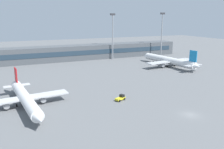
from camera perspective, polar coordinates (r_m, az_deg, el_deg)
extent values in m
plane|color=slate|center=(99.79, 2.84, -1.38)|extent=(400.00, 400.00, 0.00)
cube|color=#4C5156|center=(150.95, -7.00, 5.40)|extent=(130.47, 12.00, 9.00)
cube|color=#263847|center=(145.17, -6.29, 5.27)|extent=(123.94, 0.16, 2.80)
cylinder|color=white|center=(73.80, -20.27, -5.36)|extent=(6.64, 31.20, 3.28)
cone|color=white|center=(58.15, -17.15, -10.24)|extent=(3.49, 3.92, 3.11)
cone|color=white|center=(89.78, -22.24, -2.22)|extent=(2.64, 3.51, 2.29)
cube|color=red|center=(86.33, -22.22, -0.08)|extent=(0.72, 3.80, 4.74)
cube|color=silver|center=(87.49, -22.02, -2.48)|extent=(8.83, 3.34, 0.21)
cube|color=silver|center=(74.69, -20.38, -5.35)|extent=(26.15, 6.93, 0.43)
cylinder|color=gray|center=(74.49, -24.23, -6.76)|extent=(2.01, 2.93, 1.72)
cylinder|color=gray|center=(76.01, -16.46, -5.69)|extent=(2.01, 2.93, 1.72)
cylinder|color=black|center=(64.62, -18.30, -10.20)|extent=(0.44, 0.89, 0.86)
cylinder|color=black|center=(75.90, -22.03, -6.93)|extent=(0.44, 0.89, 0.86)
cylinder|color=black|center=(76.55, -18.71, -6.47)|extent=(0.44, 0.89, 0.86)
cylinder|color=silver|center=(131.25, 13.50, 3.34)|extent=(7.89, 35.45, 3.72)
cone|color=silver|center=(145.45, 8.20, 4.55)|extent=(4.00, 4.48, 3.54)
cone|color=silver|center=(118.63, 19.93, 1.83)|extent=(3.03, 4.00, 2.61)
cube|color=#197FBF|center=(119.70, 19.02, 4.22)|extent=(0.86, 4.32, 5.39)
cube|color=silver|center=(120.25, 18.96, 2.15)|extent=(10.05, 3.89, 0.24)
cube|color=silver|center=(130.62, 13.80, 3.14)|extent=(29.73, 8.16, 0.49)
cylinder|color=gray|center=(135.01, 15.55, 2.77)|extent=(2.32, 3.34, 1.96)
cylinder|color=gray|center=(126.86, 11.86, 2.31)|extent=(2.32, 3.34, 1.96)
cylinder|color=black|center=(140.65, 9.95, 3.04)|extent=(0.51, 1.02, 0.98)
cylinder|color=black|center=(132.18, 14.82, 2.12)|extent=(0.51, 1.02, 0.98)
cylinder|color=black|center=(128.63, 13.23, 1.90)|extent=(0.51, 1.02, 0.98)
cube|color=yellow|center=(75.59, 1.99, -5.81)|extent=(3.90, 2.85, 0.60)
cube|color=black|center=(76.03, 2.43, -5.17)|extent=(1.58, 1.73, 0.90)
cylinder|color=black|center=(76.10, 3.02, -5.92)|extent=(0.74, 0.52, 0.70)
cylinder|color=black|center=(77.03, 2.11, -5.67)|extent=(0.74, 0.52, 0.70)
cylinder|color=black|center=(74.35, 1.86, -6.39)|extent=(0.74, 0.52, 0.70)
cylinder|color=black|center=(75.29, 0.94, -6.12)|extent=(0.74, 0.52, 0.70)
cylinder|color=gray|center=(161.90, 11.90, 9.10)|extent=(0.70, 0.70, 27.74)
cube|color=#333338|center=(161.49, 12.16, 14.22)|extent=(3.20, 0.80, 1.20)
cylinder|color=gray|center=(148.91, 0.16, 8.89)|extent=(0.70, 0.70, 27.07)
cube|color=#333338|center=(148.42, 0.16, 14.33)|extent=(3.20, 0.80, 1.20)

